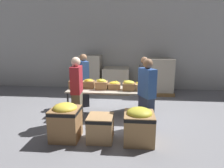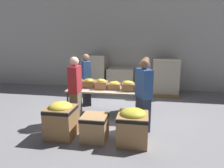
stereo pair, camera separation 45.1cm
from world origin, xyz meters
name	(u,v)px [view 1 (the left image)]	position (x,y,z in m)	size (l,w,h in m)	color
ground_plane	(108,115)	(0.00, 0.00, 0.00)	(30.00, 30.00, 0.00)	gray
wall_back	(117,43)	(0.00, 3.34, 2.00)	(16.00, 0.08, 4.00)	#B7B7B2
sorting_table	(108,91)	(0.00, 0.00, 0.72)	(2.26, 0.90, 0.77)	#B2A893
banana_box_0	(76,83)	(-0.96, 0.05, 0.91)	(0.33, 0.34, 0.30)	olive
banana_box_1	(89,83)	(-0.58, 0.10, 0.90)	(0.33, 0.32, 0.28)	olive
banana_box_2	(102,84)	(-0.19, -0.02, 0.92)	(0.33, 0.30, 0.30)	#A37A4C
banana_box_3	(114,85)	(0.17, 0.02, 0.88)	(0.33, 0.32, 0.24)	olive
banana_box_4	(129,85)	(0.58, -0.07, 0.91)	(0.33, 0.33, 0.28)	olive
banana_box_5	(141,86)	(0.92, -0.05, 0.88)	(0.33, 0.31, 0.23)	tan
volunteer_0	(84,81)	(-0.87, 0.77, 0.85)	(0.42, 0.51, 1.70)	black
volunteer_1	(147,95)	(1.01, -0.85, 0.85)	(0.42, 0.51, 1.72)	#2D3856
volunteer_2	(144,83)	(1.04, 0.66, 0.81)	(0.31, 0.47, 1.64)	black
volunteer_3	(77,91)	(-0.72, -0.67, 0.86)	(0.26, 0.48, 1.73)	#6B604C
donation_bin_0	(66,120)	(-0.77, -1.52, 0.43)	(0.61, 0.61, 0.81)	olive
donation_bin_1	(100,127)	(0.00, -1.52, 0.30)	(0.54, 0.54, 0.56)	tan
donation_bin_2	(139,124)	(0.82, -1.52, 0.40)	(0.63, 0.63, 0.76)	#A37A4C
pallet_stack_0	(160,76)	(1.79, 2.56, 0.70)	(1.07, 1.07, 1.42)	olive
pallet_stack_1	(91,74)	(-1.01, 2.62, 0.75)	(0.92, 0.92, 1.52)	olive
pallet_stack_2	(116,80)	(0.03, 2.67, 0.50)	(1.14, 1.14, 1.01)	olive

